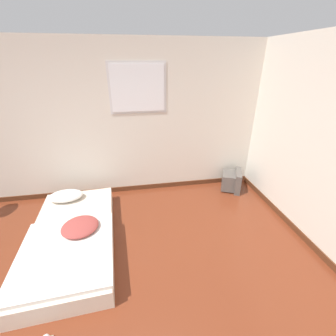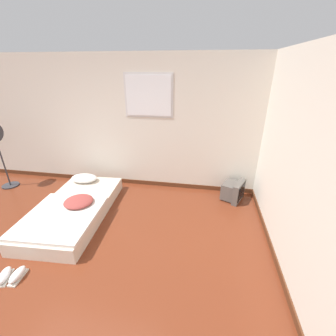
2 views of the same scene
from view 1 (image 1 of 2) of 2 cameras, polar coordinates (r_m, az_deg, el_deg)
name	(u,v)px [view 1 (image 1 of 2)]	position (r m, az deg, el deg)	size (l,w,h in m)	color
wall_back	(94,125)	(3.99, -18.18, 10.29)	(8.13, 0.08, 2.60)	silver
mattress_bed	(72,236)	(3.39, -23.16, -15.66)	(1.16, 2.10, 0.37)	beige
crt_tv	(232,181)	(4.48, 15.96, -3.09)	(0.48, 0.52, 0.38)	#56514C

